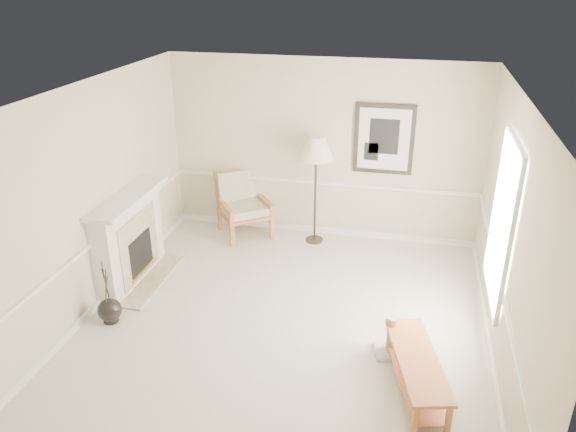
{
  "coord_description": "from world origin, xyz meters",
  "views": [
    {
      "loc": [
        1.38,
        -5.75,
        4.14
      ],
      "look_at": [
        -0.1,
        0.7,
        1.18
      ],
      "focal_mm": 35.0,
      "sensor_mm": 36.0,
      "label": 1
    }
  ],
  "objects_px": {
    "floor_lamp": "(316,151)",
    "armchair": "(242,201)",
    "bench": "(416,368)",
    "scratching_post": "(391,342)",
    "floor_vase": "(110,311)"
  },
  "relations": [
    {
      "from": "floor_lamp",
      "to": "scratching_post",
      "type": "distance_m",
      "value": 3.33
    },
    {
      "from": "armchair",
      "to": "scratching_post",
      "type": "xyz_separation_m",
      "value": [
        2.64,
        -2.78,
        -0.4
      ]
    },
    {
      "from": "armchair",
      "to": "bench",
      "type": "relative_size",
      "value": 0.76
    },
    {
      "from": "bench",
      "to": "scratching_post",
      "type": "distance_m",
      "value": 0.63
    },
    {
      "from": "floor_vase",
      "to": "armchair",
      "type": "distance_m",
      "value": 3.07
    },
    {
      "from": "floor_vase",
      "to": "armchair",
      "type": "height_order",
      "value": "armchair"
    },
    {
      "from": "floor_lamp",
      "to": "armchair",
      "type": "bearing_deg",
      "value": 175.79
    },
    {
      "from": "floor_lamp",
      "to": "scratching_post",
      "type": "bearing_deg",
      "value": -62.6
    },
    {
      "from": "armchair",
      "to": "floor_lamp",
      "type": "relative_size",
      "value": 0.64
    },
    {
      "from": "armchair",
      "to": "scratching_post",
      "type": "relative_size",
      "value": 2.26
    },
    {
      "from": "floor_lamp",
      "to": "bench",
      "type": "relative_size",
      "value": 1.2
    },
    {
      "from": "armchair",
      "to": "floor_vase",
      "type": "bearing_deg",
      "value": -142.52
    },
    {
      "from": "armchair",
      "to": "floor_lamp",
      "type": "xyz_separation_m",
      "value": [
        1.25,
        -0.09,
        0.99
      ]
    },
    {
      "from": "floor_lamp",
      "to": "bench",
      "type": "xyz_separation_m",
      "value": [
        1.69,
        -3.23,
        -1.27
      ]
    },
    {
      "from": "bench",
      "to": "floor_vase",
      "type": "bearing_deg",
      "value": 173.98
    }
  ]
}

